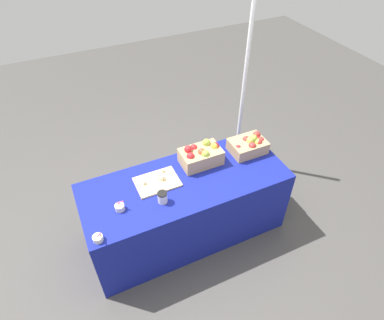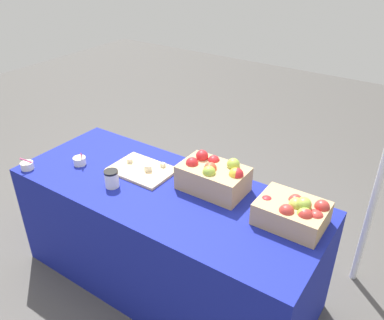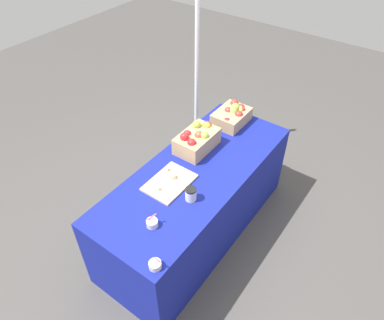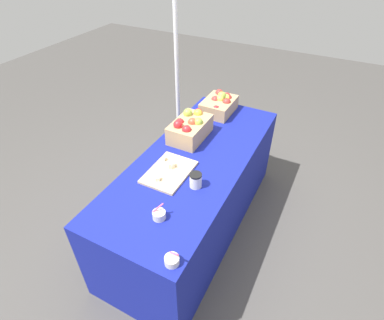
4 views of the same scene
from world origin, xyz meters
name	(u,v)px [view 2 (image 2 of 4)]	position (x,y,z in m)	size (l,w,h in m)	color
ground_plane	(168,279)	(0.00, 0.00, 0.00)	(10.00, 10.00, 0.00)	#474442
table	(166,238)	(0.00, 0.00, 0.37)	(1.90, 0.76, 0.74)	navy
apple_crate_left	(294,212)	(0.74, 0.12, 0.82)	(0.35, 0.26, 0.18)	tan
apple_crate_middle	(214,176)	(0.24, 0.16, 0.83)	(0.38, 0.24, 0.20)	tan
cutting_board_front	(142,170)	(-0.24, 0.08, 0.75)	(0.39, 0.27, 0.06)	#D1B284
sample_bowl_near	(80,161)	(-0.63, -0.08, 0.77)	(0.08, 0.08, 0.10)	silver
sample_bowl_mid	(27,165)	(-0.86, -0.31, 0.76)	(0.08, 0.08, 0.10)	silver
coffee_cup	(112,179)	(-0.27, -0.15, 0.79)	(0.08, 0.08, 0.11)	silver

